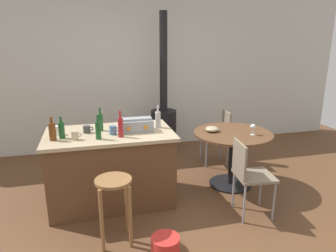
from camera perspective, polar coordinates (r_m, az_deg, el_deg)
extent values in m
plane|color=brown|center=(3.78, 1.33, -15.29)|extent=(8.80, 8.80, 0.00)
cube|color=beige|center=(5.65, -5.42, 9.63)|extent=(8.00, 0.10, 2.70)
cube|color=brown|center=(3.86, -10.41, -7.78)|extent=(1.43, 0.82, 0.85)
cube|color=tan|center=(3.70, -10.75, -1.46)|extent=(1.49, 0.88, 0.04)
cylinder|color=olive|center=(3.29, -7.62, -14.01)|extent=(0.04, 0.04, 0.64)
cylinder|color=olive|center=(3.28, -12.36, -14.39)|extent=(0.04, 0.04, 0.64)
cylinder|color=olive|center=(3.05, -12.13, -16.85)|extent=(0.04, 0.04, 0.64)
cylinder|color=olive|center=(3.07, -6.98, -16.42)|extent=(0.04, 0.04, 0.64)
cylinder|color=olive|center=(3.01, -10.08, -9.88)|extent=(0.35, 0.35, 0.03)
cylinder|color=black|center=(4.45, 11.35, -10.37)|extent=(0.57, 0.57, 0.02)
cylinder|color=black|center=(4.31, 11.61, -6.17)|extent=(0.07, 0.07, 0.73)
cylinder|color=brown|center=(4.18, 11.89, -1.36)|extent=(1.04, 1.04, 0.03)
cube|color=#7F705B|center=(3.63, 15.67, -8.83)|extent=(0.44, 0.44, 0.03)
cube|color=#7F705B|center=(3.48, 13.04, -6.13)|extent=(0.06, 0.36, 0.40)
cylinder|color=gray|center=(3.81, 11.98, -11.40)|extent=(0.02, 0.02, 0.46)
cylinder|color=gray|center=(3.53, 13.89, -13.83)|extent=(0.02, 0.02, 0.46)
cylinder|color=gray|center=(3.67, 18.96, -13.11)|extent=(0.02, 0.02, 0.46)
cylinder|color=gray|center=(3.94, 16.72, -10.84)|extent=(0.02, 0.02, 0.46)
cube|color=#7F705B|center=(4.99, 8.53, -1.86)|extent=(0.44, 0.44, 0.03)
cube|color=#7F705B|center=(4.99, 10.71, 0.44)|extent=(0.06, 0.36, 0.40)
cylinder|color=gray|center=(4.96, 10.88, -4.92)|extent=(0.02, 0.02, 0.44)
cylinder|color=gray|center=(5.27, 9.66, -3.64)|extent=(0.02, 0.02, 0.44)
cylinder|color=gray|center=(5.17, 6.07, -3.86)|extent=(0.02, 0.02, 0.44)
cylinder|color=gray|center=(4.86, 7.09, -5.18)|extent=(0.02, 0.02, 0.44)
cylinder|color=black|center=(5.54, -0.78, -4.50)|extent=(0.37, 0.37, 0.06)
cylinder|color=black|center=(5.42, -0.80, -0.74)|extent=(0.44, 0.44, 0.70)
cube|color=#2D2826|center=(5.21, -0.22, -1.40)|extent=(0.20, 0.02, 0.20)
cylinder|color=black|center=(5.21, -0.85, 11.63)|extent=(0.13, 0.13, 1.63)
cube|color=gray|center=(3.69, -5.96, 0.09)|extent=(0.39, 0.21, 0.14)
cube|color=gray|center=(3.66, -6.00, 1.31)|extent=(0.37, 0.13, 0.02)
cube|color=orange|center=(3.57, -7.25, -0.49)|extent=(0.04, 0.01, 0.04)
cube|color=orange|center=(3.59, -4.14, -0.27)|extent=(0.04, 0.01, 0.04)
cylinder|color=maroon|center=(3.48, -8.76, -0.30)|extent=(0.06, 0.06, 0.22)
cylinder|color=maroon|center=(3.44, -8.86, 2.10)|extent=(0.02, 0.02, 0.08)
cylinder|color=#194C23|center=(3.45, -12.77, -0.79)|extent=(0.06, 0.06, 0.20)
cylinder|color=#194C23|center=(3.42, -12.91, 1.41)|extent=(0.02, 0.02, 0.08)
cylinder|color=#603314|center=(3.55, -20.56, -1.02)|extent=(0.07, 0.07, 0.19)
cylinder|color=#603314|center=(3.52, -20.77, 1.03)|extent=(0.03, 0.03, 0.07)
cylinder|color=#194C23|center=(3.59, -19.04, -0.77)|extent=(0.07, 0.07, 0.18)
cylinder|color=#194C23|center=(3.56, -19.22, 1.15)|extent=(0.02, 0.02, 0.07)
cylinder|color=#194C23|center=(3.77, -12.38, 0.67)|extent=(0.06, 0.06, 0.20)
cylinder|color=#194C23|center=(3.73, -12.50, 2.78)|extent=(0.02, 0.02, 0.08)
cylinder|color=#B7B2AD|center=(3.81, -1.87, 1.17)|extent=(0.07, 0.07, 0.20)
cylinder|color=#B7B2AD|center=(3.78, -1.89, 3.19)|extent=(0.03, 0.03, 0.08)
cylinder|color=#383838|center=(3.73, -14.77, -0.60)|extent=(0.08, 0.08, 0.08)
torus|color=#383838|center=(3.73, -13.95, -0.48)|extent=(0.05, 0.01, 0.05)
cylinder|color=white|center=(3.75, -19.72, -0.77)|extent=(0.08, 0.08, 0.10)
torus|color=white|center=(3.75, -18.93, -0.64)|extent=(0.05, 0.01, 0.05)
cylinder|color=tan|center=(3.51, -16.84, -1.69)|extent=(0.07, 0.07, 0.10)
torus|color=tan|center=(3.50, -16.05, -1.56)|extent=(0.05, 0.01, 0.05)
cylinder|color=#4C7099|center=(3.60, -10.15, -0.74)|extent=(0.08, 0.08, 0.10)
torus|color=#4C7099|center=(3.60, -9.34, -0.61)|extent=(0.05, 0.01, 0.05)
cylinder|color=silver|center=(4.13, 15.33, -1.55)|extent=(0.06, 0.06, 0.00)
cylinder|color=silver|center=(4.12, 15.37, -0.99)|extent=(0.01, 0.01, 0.08)
ellipsoid|color=silver|center=(4.10, 15.44, -0.08)|extent=(0.07, 0.07, 0.06)
ellipsoid|color=tan|center=(4.16, 8.14, -0.56)|extent=(0.18, 0.18, 0.07)
cylinder|color=red|center=(3.06, -0.49, -21.41)|extent=(0.27, 0.27, 0.20)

